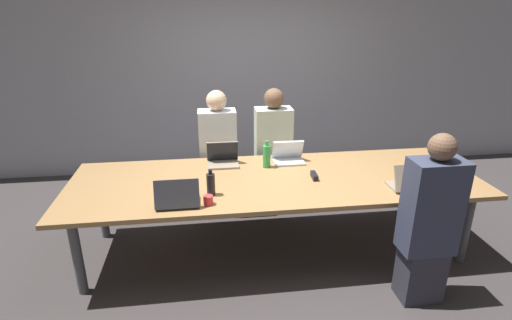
# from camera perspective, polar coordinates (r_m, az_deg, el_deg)

# --- Properties ---
(ground_plane) EXTENTS (24.00, 24.00, 0.00)m
(ground_plane) POSITION_cam_1_polar(r_m,az_deg,el_deg) (4.03, 2.59, -12.37)
(ground_plane) COLOR #383333
(curtain_wall) EXTENTS (12.00, 0.06, 2.80)m
(curtain_wall) POSITION_cam_1_polar(r_m,az_deg,el_deg) (5.58, -1.16, 12.65)
(curtain_wall) COLOR #9999A3
(curtain_wall) RESTS_ON ground_plane
(conference_table) EXTENTS (3.72, 1.23, 0.74)m
(conference_table) POSITION_cam_1_polar(r_m,az_deg,el_deg) (3.69, 2.76, -3.38)
(conference_table) COLOR #9E7547
(conference_table) RESTS_ON ground_plane
(laptop_far_midleft) EXTENTS (0.31, 0.23, 0.23)m
(laptop_far_midleft) POSITION_cam_1_polar(r_m,az_deg,el_deg) (3.97, -4.76, 0.30)
(laptop_far_midleft) COLOR gray
(laptop_far_midleft) RESTS_ON conference_table
(person_far_midleft) EXTENTS (0.40, 0.24, 1.41)m
(person_far_midleft) POSITION_cam_1_polar(r_m,az_deg,el_deg) (4.40, -5.41, 0.60)
(person_far_midleft) COLOR #2D2D38
(person_far_midleft) RESTS_ON ground_plane
(laptop_far_center) EXTENTS (0.31, 0.23, 0.22)m
(laptop_far_center) POSITION_cam_1_polar(r_m,az_deg,el_deg) (4.05, 4.62, 0.64)
(laptop_far_center) COLOR #B7B7BC
(laptop_far_center) RESTS_ON conference_table
(person_far_center) EXTENTS (0.40, 0.24, 1.41)m
(person_far_center) POSITION_cam_1_polar(r_m,az_deg,el_deg) (4.47, 2.44, 1.06)
(person_far_center) COLOR #2D2D38
(person_far_center) RESTS_ON ground_plane
(bottle_far_center) EXTENTS (0.08, 0.08, 0.27)m
(bottle_far_center) POSITION_cam_1_polar(r_m,az_deg,el_deg) (3.88, 1.54, 0.59)
(bottle_far_center) COLOR green
(bottle_far_center) RESTS_ON conference_table
(laptop_near_right) EXTENTS (0.34, 0.23, 0.23)m
(laptop_near_right) POSITION_cam_1_polar(r_m,az_deg,el_deg) (3.67, 21.28, -2.95)
(laptop_near_right) COLOR gray
(laptop_near_right) RESTS_ON conference_table
(person_near_right) EXTENTS (0.40, 0.24, 1.39)m
(person_near_right) POSITION_cam_1_polar(r_m,az_deg,el_deg) (3.33, 23.44, -8.41)
(person_near_right) COLOR #2D2D38
(person_near_right) RESTS_ON ground_plane
(laptop_near_left) EXTENTS (0.34, 0.24, 0.24)m
(laptop_near_left) POSITION_cam_1_polar(r_m,az_deg,el_deg) (3.20, -11.14, -5.39)
(laptop_near_left) COLOR #333338
(laptop_near_left) RESTS_ON conference_table
(cup_near_left) EXTENTS (0.08, 0.08, 0.08)m
(cup_near_left) POSITION_cam_1_polar(r_m,az_deg,el_deg) (3.20, -6.85, -5.71)
(cup_near_left) COLOR red
(cup_near_left) RESTS_ON conference_table
(bottle_near_left) EXTENTS (0.07, 0.07, 0.23)m
(bottle_near_left) POSITION_cam_1_polar(r_m,az_deg,el_deg) (3.33, -6.47, -3.43)
(bottle_near_left) COLOR black
(bottle_near_left) RESTS_ON conference_table
(stapler) EXTENTS (0.05, 0.15, 0.05)m
(stapler) POSITION_cam_1_polar(r_m,az_deg,el_deg) (3.69, 8.32, -2.25)
(stapler) COLOR black
(stapler) RESTS_ON conference_table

